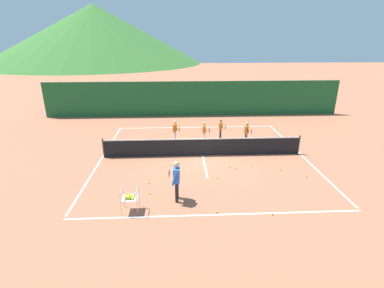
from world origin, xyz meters
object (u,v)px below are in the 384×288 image
at_px(tennis_ball_4, 236,168).
at_px(tennis_ball_5, 272,214).
at_px(tennis_ball_6, 229,167).
at_px(tennis_ball_9, 149,183).
at_px(tennis_ball_0, 149,193).
at_px(student_2, 221,127).
at_px(tennis_ball_8, 307,176).
at_px(ball_cart, 129,197).
at_px(tennis_ball_7, 217,177).
at_px(tennis_ball_1, 280,170).
at_px(student_0, 175,129).
at_px(tennis_ball_3, 251,166).
at_px(student_3, 247,131).
at_px(student_1, 204,130).
at_px(tennis_ball_2, 172,164).
at_px(instructor, 176,177).
at_px(tennis_net, 203,147).
at_px(tennis_ball_10, 217,212).

bearing_deg(tennis_ball_4, tennis_ball_5, -82.04).
bearing_deg(tennis_ball_6, tennis_ball_9, -158.70).
xyz_separation_m(tennis_ball_0, tennis_ball_5, (4.49, -1.67, 0.00)).
bearing_deg(tennis_ball_9, tennis_ball_4, 17.67).
distance_m(student_2, tennis_ball_8, 6.31).
relative_size(ball_cart, tennis_ball_4, 13.22).
xyz_separation_m(student_2, tennis_ball_7, (-0.92, -5.37, -0.71)).
bearing_deg(tennis_ball_4, tennis_ball_6, 148.83).
bearing_deg(ball_cart, tennis_ball_6, 39.65).
xyz_separation_m(tennis_ball_0, tennis_ball_6, (3.66, 2.36, 0.00)).
distance_m(tennis_ball_5, tennis_ball_6, 4.11).
distance_m(tennis_ball_1, tennis_ball_6, 2.41).
bearing_deg(tennis_ball_8, tennis_ball_0, -170.01).
relative_size(student_0, tennis_ball_3, 18.91).
bearing_deg(student_3, tennis_ball_8, -67.52).
xyz_separation_m(student_0, tennis_ball_0, (-1.02, -6.29, -0.74)).
height_order(student_1, tennis_ball_2, student_1).
relative_size(tennis_ball_2, tennis_ball_4, 1.00).
bearing_deg(tennis_ball_5, student_3, 84.38).
bearing_deg(tennis_ball_2, tennis_ball_7, -36.51).
height_order(student_3, tennis_ball_3, student_3).
xyz_separation_m(student_0, student_1, (1.72, -0.32, -0.00)).
xyz_separation_m(instructor, student_3, (4.10, 6.06, -0.17)).
relative_size(tennis_net, tennis_ball_0, 153.93).
bearing_deg(ball_cart, tennis_ball_9, 76.89).
bearing_deg(student_2, tennis_net, -116.45).
height_order(instructor, tennis_ball_3, instructor).
height_order(student_1, tennis_ball_4, student_1).
relative_size(instructor, tennis_ball_9, 24.01).
bearing_deg(instructor, tennis_ball_0, 156.64).
xyz_separation_m(tennis_net, tennis_ball_2, (-1.60, -1.12, -0.47)).
relative_size(student_1, tennis_ball_5, 18.84).
distance_m(student_1, student_3, 2.49).
bearing_deg(tennis_ball_10, tennis_ball_0, 150.88).
distance_m(tennis_ball_2, tennis_ball_10, 4.53).
bearing_deg(tennis_ball_6, instructor, -132.04).
relative_size(student_0, tennis_ball_7, 18.91).
xyz_separation_m(instructor, tennis_ball_2, (-0.22, 3.27, -0.95)).
bearing_deg(tennis_ball_1, tennis_net, 150.65).
height_order(student_1, tennis_ball_9, student_1).
xyz_separation_m(tennis_ball_0, tennis_ball_9, (-0.11, 0.89, 0.00)).
distance_m(tennis_net, tennis_ball_3, 2.75).
relative_size(tennis_ball_3, tennis_ball_4, 1.00).
bearing_deg(student_0, tennis_ball_8, -40.17).
bearing_deg(student_0, tennis_ball_4, -54.42).
distance_m(tennis_net, tennis_ball_2, 2.01).
bearing_deg(tennis_ball_10, tennis_ball_5, -7.26).
bearing_deg(tennis_ball_5, tennis_ball_1, 66.75).
distance_m(tennis_ball_0, tennis_ball_10, 2.91).
bearing_deg(tennis_ball_8, tennis_net, 149.35).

